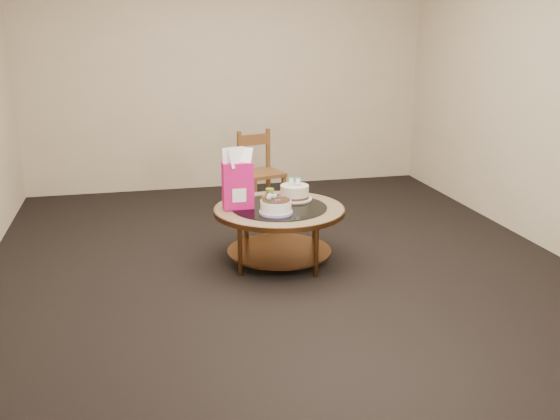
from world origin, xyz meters
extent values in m
plane|color=black|center=(0.00, 0.00, 0.00)|extent=(5.00, 5.00, 0.00)
cube|color=beige|center=(0.00, 2.50, 1.30)|extent=(4.50, 0.02, 2.60)
cube|color=beige|center=(0.00, -2.50, 1.30)|extent=(4.50, 0.02, 2.60)
cube|color=beige|center=(2.25, 0.00, 1.30)|extent=(0.02, 5.00, 2.60)
cylinder|color=brown|center=(0.35, 0.20, 0.21)|extent=(0.04, 0.04, 0.42)
cylinder|color=brown|center=(-0.20, 0.35, 0.21)|extent=(0.04, 0.04, 0.42)
cylinder|color=brown|center=(-0.35, -0.20, 0.21)|extent=(0.04, 0.04, 0.42)
cylinder|color=brown|center=(0.20, -0.35, 0.21)|extent=(0.04, 0.04, 0.42)
cylinder|color=brown|center=(0.00, 0.00, 0.10)|extent=(0.82, 0.82, 0.02)
cylinder|color=brown|center=(0.00, 0.00, 0.43)|extent=(1.02, 1.02, 0.04)
cylinder|color=#9D7E56|center=(0.00, 0.00, 0.45)|extent=(1.00, 1.00, 0.01)
cylinder|color=black|center=(0.00, 0.00, 0.45)|extent=(0.74, 0.74, 0.01)
cylinder|color=#B399D9|center=(-0.06, -0.16, 0.47)|extent=(0.25, 0.25, 0.02)
cylinder|color=white|center=(-0.06, -0.16, 0.51)|extent=(0.23, 0.23, 0.10)
cylinder|color=black|center=(-0.06, -0.16, 0.56)|extent=(0.22, 0.22, 0.01)
sphere|color=#B399D9|center=(-0.10, -0.12, 0.58)|extent=(0.05, 0.05, 0.05)
sphere|color=#B399D9|center=(-0.06, -0.11, 0.58)|extent=(0.04, 0.04, 0.04)
sphere|color=#B399D9|center=(-0.12, -0.15, 0.58)|extent=(0.04, 0.04, 0.04)
cone|color=#1D6E24|center=(-0.08, -0.14, 0.57)|extent=(0.02, 0.03, 0.02)
cone|color=#1D6E24|center=(-0.13, -0.12, 0.57)|extent=(0.03, 0.03, 0.02)
cone|color=#1D6E24|center=(-0.05, -0.10, 0.57)|extent=(0.03, 0.03, 0.02)
cone|color=#1D6E24|center=(-0.11, -0.18, 0.57)|extent=(0.03, 0.03, 0.02)
cylinder|color=white|center=(0.17, 0.19, 0.46)|extent=(0.28, 0.28, 0.01)
cylinder|color=#482414|center=(0.17, 0.19, 0.48)|extent=(0.23, 0.23, 0.02)
cylinder|color=beige|center=(0.17, 0.19, 0.53)|extent=(0.23, 0.23, 0.09)
cube|color=#52BF57|center=(0.14, 0.19, 0.61)|extent=(0.04, 0.02, 0.06)
cube|color=white|center=(0.14, 0.19, 0.61)|extent=(0.03, 0.02, 0.05)
cube|color=#4080D9|center=(0.20, 0.18, 0.61)|extent=(0.04, 0.02, 0.06)
cube|color=white|center=(0.20, 0.18, 0.61)|extent=(0.03, 0.02, 0.05)
cube|color=#CF1364|center=(-0.31, 0.05, 0.64)|extent=(0.23, 0.13, 0.36)
cube|color=white|center=(-0.31, 0.05, 0.57)|extent=(0.11, 0.13, 0.11)
cube|color=#EDD061|center=(-0.02, 0.23, 0.46)|extent=(0.12, 0.12, 0.01)
cylinder|color=gold|center=(-0.02, 0.23, 0.47)|extent=(0.13, 0.13, 0.01)
cylinder|color=olive|center=(-0.02, 0.23, 0.51)|extent=(0.07, 0.07, 0.07)
cylinder|color=black|center=(-0.02, 0.23, 0.55)|extent=(0.00, 0.00, 0.01)
cube|color=brown|center=(0.14, 1.36, 0.40)|extent=(0.46, 0.46, 0.04)
cube|color=brown|center=(0.03, 1.16, 0.20)|extent=(0.04, 0.04, 0.40)
cube|color=brown|center=(0.34, 1.25, 0.20)|extent=(0.04, 0.04, 0.40)
cube|color=brown|center=(-0.06, 1.47, 0.20)|extent=(0.04, 0.04, 0.40)
cube|color=brown|center=(0.25, 1.56, 0.20)|extent=(0.04, 0.04, 0.40)
cube|color=brown|center=(-0.06, 1.47, 0.60)|extent=(0.04, 0.04, 0.41)
cube|color=brown|center=(0.25, 1.56, 0.60)|extent=(0.04, 0.04, 0.41)
cube|color=brown|center=(0.09, 1.51, 0.71)|extent=(0.31, 0.11, 0.11)
camera|label=1|loc=(-1.05, -4.50, 1.82)|focal=40.00mm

